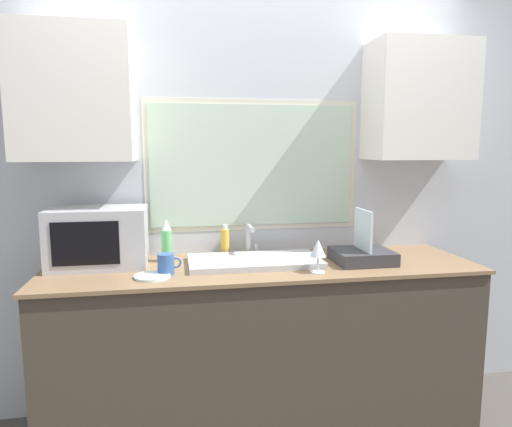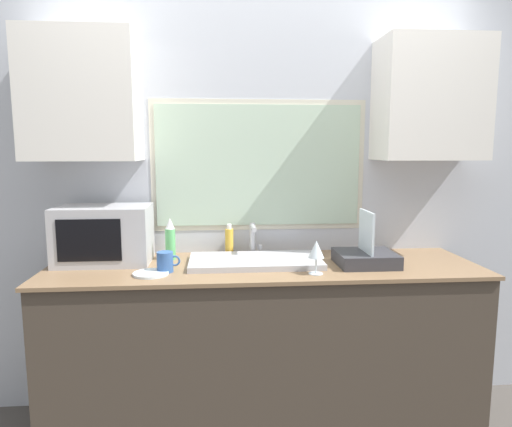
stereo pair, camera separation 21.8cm
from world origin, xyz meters
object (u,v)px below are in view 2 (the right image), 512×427
object	(u,v)px
mug_near_sink	(165,262)
wine_glass	(316,250)
faucet	(254,236)
microwave	(104,235)
soap_bottle	(229,241)
spray_bottle	(170,240)
dish_rack	(366,256)

from	to	relation	value
mug_near_sink	wine_glass	bearing A→B (deg)	-7.56
faucet	microwave	distance (m)	0.82
soap_bottle	microwave	bearing A→B (deg)	-169.61
faucet	spray_bottle	bearing A→B (deg)	-174.02
dish_rack	spray_bottle	bearing A→B (deg)	168.76
dish_rack	spray_bottle	xyz separation A→B (m)	(-1.05, 0.21, 0.06)
soap_bottle	spray_bottle	bearing A→B (deg)	-166.27
faucet	microwave	bearing A→B (deg)	-173.51
wine_glass	dish_rack	bearing A→B (deg)	26.93
dish_rack	faucet	bearing A→B (deg)	156.02
microwave	dish_rack	world-z (taller)	microwave
spray_bottle	wine_glass	bearing A→B (deg)	-25.80
faucet	wine_glass	bearing A→B (deg)	-55.88
microwave	wine_glass	xyz separation A→B (m)	(1.09, -0.32, -0.03)
microwave	wine_glass	distance (m)	1.14
faucet	spray_bottle	world-z (taller)	spray_bottle
microwave	mug_near_sink	size ratio (longest dim) A/B	4.19
spray_bottle	dish_rack	bearing A→B (deg)	-11.24
microwave	mug_near_sink	bearing A→B (deg)	-31.95
faucet	soap_bottle	world-z (taller)	faucet
microwave	soap_bottle	distance (m)	0.69
dish_rack	soap_bottle	bearing A→B (deg)	158.08
wine_glass	microwave	bearing A→B (deg)	163.85
microwave	wine_glass	size ratio (longest dim) A/B	2.93
wine_glass	soap_bottle	bearing A→B (deg)	133.37
dish_rack	soap_bottle	distance (m)	0.77
dish_rack	mug_near_sink	bearing A→B (deg)	-177.06
soap_bottle	dish_rack	bearing A→B (deg)	-21.92
faucet	spray_bottle	size ratio (longest dim) A/B	0.81
spray_bottle	wine_glass	xyz separation A→B (m)	(0.75, -0.36, 0.01)
faucet	mug_near_sink	distance (m)	0.56
dish_rack	soap_bottle	xyz separation A→B (m)	(-0.72, 0.29, 0.03)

